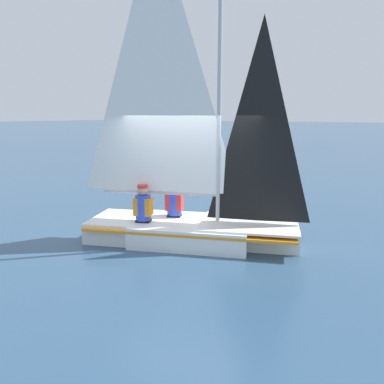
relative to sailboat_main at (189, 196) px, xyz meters
name	(u,v)px	position (x,y,z in m)	size (l,w,h in m)	color
ground_plane	(192,241)	(0.02, -0.05, -0.94)	(260.00, 260.00, 0.00)	#2D4C6B
sailboat_main	(189,196)	(0.00, 0.00, 0.00)	(2.84, 4.34, 6.12)	white
sailor_helm	(174,206)	(0.15, 0.47, -0.31)	(0.39, 0.41, 1.16)	black
sailor_crew	(143,211)	(-0.51, 0.76, -0.31)	(0.39, 0.41, 1.16)	black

